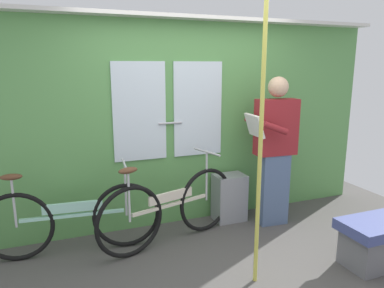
# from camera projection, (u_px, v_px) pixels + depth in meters

# --- Properties ---
(ground_plane) EXTENTS (5.98, 4.17, 0.04)m
(ground_plane) POSITION_uv_depth(u_px,v_px,m) (232.00, 273.00, 3.37)
(ground_plane) COLOR #474442
(train_door_wall) EXTENTS (4.98, 0.28, 2.42)m
(train_door_wall) POSITION_uv_depth(u_px,v_px,m) (184.00, 119.00, 4.26)
(train_door_wall) COLOR #56934C
(train_door_wall) RESTS_ON ground_plane
(bicycle_near_door) EXTENTS (1.75, 0.44, 0.91)m
(bicycle_near_door) POSITION_uv_depth(u_px,v_px,m) (73.00, 219.00, 3.62)
(bicycle_near_door) COLOR black
(bicycle_near_door) RESTS_ON ground_plane
(bicycle_leaning_behind) EXTENTS (1.67, 0.61, 0.95)m
(bicycle_leaning_behind) POSITION_uv_depth(u_px,v_px,m) (170.00, 208.00, 3.84)
(bicycle_leaning_behind) COLOR black
(bicycle_leaning_behind) RESTS_ON ground_plane
(passenger_reading_newspaper) EXTENTS (0.59, 0.53, 1.76)m
(passenger_reading_newspaper) POSITION_uv_depth(u_px,v_px,m) (274.00, 148.00, 4.22)
(passenger_reading_newspaper) COLOR slate
(passenger_reading_newspaper) RESTS_ON ground_plane
(trash_bin_by_wall) EXTENTS (0.38, 0.28, 0.58)m
(trash_bin_by_wall) POSITION_uv_depth(u_px,v_px,m) (229.00, 197.00, 4.45)
(trash_bin_by_wall) COLOR gray
(trash_bin_by_wall) RESTS_ON ground_plane
(handrail_pole) EXTENTS (0.04, 0.04, 2.38)m
(handrail_pole) POSITION_uv_depth(u_px,v_px,m) (260.00, 151.00, 2.98)
(handrail_pole) COLOR #C6C14C
(handrail_pole) RESTS_ON ground_plane
(bench_seat_corner) EXTENTS (0.70, 0.44, 0.45)m
(bench_seat_corner) POSITION_uv_depth(u_px,v_px,m) (376.00, 242.00, 3.44)
(bench_seat_corner) COLOR #3D477F
(bench_seat_corner) RESTS_ON ground_plane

